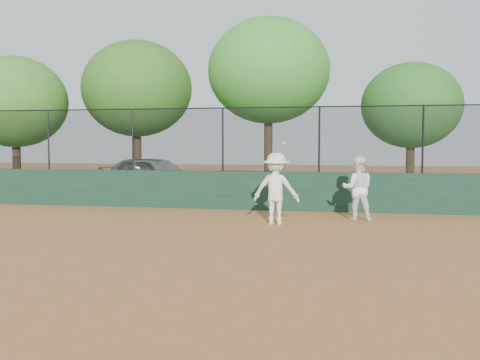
% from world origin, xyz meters
% --- Properties ---
extents(ground, '(80.00, 80.00, 0.00)m').
position_xyz_m(ground, '(0.00, 0.00, 0.00)').
color(ground, '#A76736').
rests_on(ground, ground).
extents(back_wall, '(26.00, 0.20, 1.20)m').
position_xyz_m(back_wall, '(0.00, 6.00, 0.60)').
color(back_wall, '#1B3C28').
rests_on(back_wall, ground).
extents(grass_strip, '(36.00, 12.00, 0.01)m').
position_xyz_m(grass_strip, '(0.00, 12.00, 0.00)').
color(grass_strip, '#37591C').
rests_on(grass_strip, ground).
extents(parked_car, '(5.01, 3.13, 1.59)m').
position_xyz_m(parked_car, '(-4.07, 9.43, 0.80)').
color(parked_car, '#ACB1B6').
rests_on(parked_car, ground).
extents(player_second, '(0.87, 0.70, 1.73)m').
position_xyz_m(player_second, '(3.62, 4.36, 0.86)').
color(player_second, white).
rests_on(player_second, ground).
extents(player_main, '(1.25, 0.83, 2.13)m').
position_xyz_m(player_main, '(1.55, 3.19, 0.92)').
color(player_main, '#F0F3CE').
rests_on(player_main, ground).
extents(fence_assembly, '(26.00, 0.06, 2.00)m').
position_xyz_m(fence_assembly, '(-0.03, 6.00, 2.24)').
color(fence_assembly, black).
rests_on(fence_assembly, back_wall).
extents(tree_0, '(4.51, 4.10, 5.79)m').
position_xyz_m(tree_0, '(-10.65, 10.39, 3.83)').
color(tree_0, '#462B19').
rests_on(tree_0, ground).
extents(tree_1, '(5.01, 4.56, 6.69)m').
position_xyz_m(tree_1, '(-6.02, 12.64, 4.52)').
color(tree_1, '#442C17').
rests_on(tree_1, ground).
extents(tree_2, '(5.04, 4.58, 7.24)m').
position_xyz_m(tree_2, '(0.13, 11.72, 5.05)').
color(tree_2, '#452E18').
rests_on(tree_2, ground).
extents(tree_3, '(4.12, 3.74, 5.42)m').
position_xyz_m(tree_3, '(5.95, 12.89, 3.63)').
color(tree_3, '#3E2714').
rests_on(tree_3, ground).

